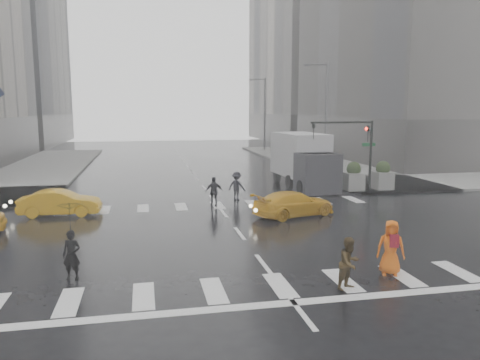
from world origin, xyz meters
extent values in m
plane|color=black|center=(0.00, 0.00, 0.00)|extent=(120.00, 120.00, 0.00)
cube|color=gray|center=(19.50, 17.50, 0.07)|extent=(35.00, 35.00, 0.15)
cube|color=#282624|center=(29.00, 27.00, 2.20)|extent=(26.05, 26.05, 4.40)
cube|color=#ACA396|center=(29.00, 56.00, 18.00)|extent=(26.00, 26.00, 36.00)
cube|color=#282624|center=(29.00, 56.00, 2.20)|extent=(26.05, 26.05, 4.40)
cylinder|color=black|center=(10.00, 8.00, 2.25)|extent=(0.16, 0.16, 4.50)
cylinder|color=black|center=(8.00, 8.00, 4.40)|extent=(4.00, 0.12, 0.12)
imported|color=black|center=(9.75, 8.00, 3.70)|extent=(0.16, 0.20, 1.00)
imported|color=black|center=(6.20, 8.00, 3.90)|extent=(0.16, 0.20, 1.00)
sphere|color=#FF190C|center=(9.65, 8.00, 4.00)|extent=(0.20, 0.20, 0.20)
cube|color=#0C5524|center=(10.00, 8.30, 3.00)|extent=(0.90, 0.03, 0.22)
cylinder|color=#59595B|center=(11.00, 18.00, 4.50)|extent=(0.20, 0.20, 9.00)
cylinder|color=#59595B|center=(10.10, 18.00, 8.80)|extent=(1.80, 0.12, 0.12)
cube|color=#59595B|center=(9.20, 18.00, 8.70)|extent=(0.50, 0.22, 0.15)
cylinder|color=#59595B|center=(11.00, 38.00, 4.50)|extent=(0.20, 0.20, 9.00)
cylinder|color=#59595B|center=(10.10, 38.00, 8.80)|extent=(1.80, 0.12, 0.12)
cube|color=#59595B|center=(9.20, 38.00, 8.70)|extent=(0.50, 0.22, 0.15)
cube|color=gray|center=(7.00, 8.20, 0.70)|extent=(1.10, 1.10, 1.10)
sphere|color=black|center=(7.00, 8.20, 1.50)|extent=(0.90, 0.90, 0.90)
cube|color=gray|center=(9.00, 8.20, 0.70)|extent=(1.10, 1.10, 1.10)
sphere|color=black|center=(9.00, 8.20, 1.50)|extent=(0.90, 0.90, 0.90)
cube|color=gray|center=(11.00, 8.20, 0.70)|extent=(1.10, 1.10, 1.10)
sphere|color=black|center=(11.00, 8.20, 1.50)|extent=(0.90, 0.90, 0.90)
imported|color=black|center=(-6.14, -4.21, 0.77)|extent=(0.64, 0.51, 1.54)
imported|color=black|center=(-6.14, -4.21, 1.99)|extent=(1.19, 1.21, 0.88)
imported|color=#413017|center=(1.89, -6.66, 0.78)|extent=(0.94, 0.88, 1.56)
imported|color=orange|center=(3.69, -5.80, 0.88)|extent=(1.01, 0.85, 1.76)
cube|color=maroon|center=(3.69, -5.98, 1.15)|extent=(0.32, 0.26, 0.40)
imported|color=black|center=(-0.24, 5.62, 0.81)|extent=(0.97, 0.61, 1.63)
imported|color=black|center=(1.31, 7.16, 0.82)|extent=(1.20, 1.12, 1.65)
imported|color=#E5A00C|center=(-7.99, 5.13, 0.63)|extent=(3.92, 1.55, 1.27)
imported|color=#E5A00C|center=(3.27, 2.66, 0.61)|extent=(4.09, 2.81, 1.23)
cube|color=silver|center=(6.53, 11.40, 2.16)|extent=(2.53, 4.85, 2.85)
cube|color=#29282D|center=(6.53, 8.02, 1.32)|extent=(2.43, 1.90, 2.43)
cube|color=black|center=(6.53, 8.02, 2.06)|extent=(2.11, 0.95, 0.95)
cylinder|color=black|center=(5.42, 7.81, 0.47)|extent=(0.30, 0.95, 0.95)
cylinder|color=black|center=(7.64, 7.81, 0.47)|extent=(0.30, 0.95, 0.95)
cylinder|color=black|center=(5.42, 10.13, 0.47)|extent=(0.30, 0.95, 0.95)
cylinder|color=black|center=(7.64, 10.13, 0.47)|extent=(0.30, 0.95, 0.95)
cylinder|color=black|center=(5.42, 13.08, 0.47)|extent=(0.30, 0.95, 0.95)
cylinder|color=black|center=(7.64, 13.08, 0.47)|extent=(0.30, 0.95, 0.95)
camera|label=1|loc=(-3.87, -18.81, 5.22)|focal=35.00mm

